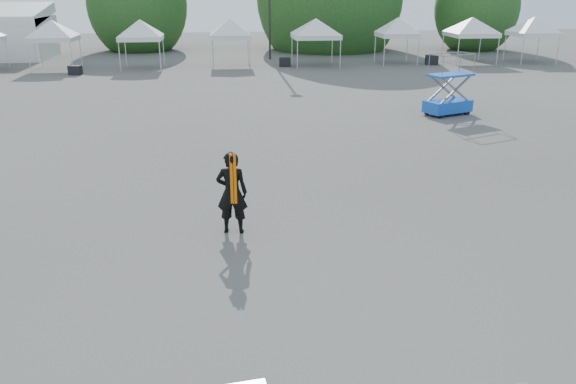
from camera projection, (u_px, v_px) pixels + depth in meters
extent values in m
plane|color=#474442|center=(262.00, 214.00, 14.40)|extent=(120.00, 120.00, 0.00)
cylinder|color=#382314|center=(140.00, 37.00, 50.40)|extent=(0.36, 0.36, 2.27)
ellipsoid|color=#234517|center=(137.00, 4.00, 49.42)|extent=(4.16, 4.16, 4.78)
cylinder|color=#382314|center=(329.00, 33.00, 51.24)|extent=(0.36, 0.36, 2.80)
cylinder|color=#382314|center=(473.00, 38.00, 50.93)|extent=(0.36, 0.36, 2.10)
ellipsoid|color=#234517|center=(477.00, 8.00, 50.03)|extent=(3.84, 3.84, 4.42)
cylinder|color=silver|center=(7.00, 53.00, 39.67)|extent=(0.06, 0.06, 2.00)
cylinder|color=silver|center=(29.00, 57.00, 37.40)|extent=(0.06, 0.06, 2.00)
cylinder|color=silver|center=(72.00, 57.00, 37.70)|extent=(0.06, 0.06, 2.00)
cylinder|color=silver|center=(41.00, 53.00, 39.96)|extent=(0.06, 0.06, 2.00)
cylinder|color=silver|center=(81.00, 52.00, 40.26)|extent=(0.06, 0.06, 2.00)
cube|color=white|center=(54.00, 39.00, 38.45)|extent=(2.95, 2.95, 0.30)
pyramid|color=white|center=(51.00, 20.00, 38.02)|extent=(4.17, 4.17, 1.10)
cylinder|color=silver|center=(120.00, 56.00, 37.95)|extent=(0.06, 0.06, 2.00)
cylinder|color=silver|center=(160.00, 56.00, 38.24)|extent=(0.06, 0.06, 2.00)
cylinder|color=silver|center=(126.00, 52.00, 40.45)|extent=(0.06, 0.06, 2.00)
cylinder|color=silver|center=(164.00, 52.00, 40.75)|extent=(0.06, 0.06, 2.00)
cube|color=white|center=(141.00, 38.00, 38.97)|extent=(2.89, 2.89, 0.30)
pyramid|color=white|center=(139.00, 19.00, 38.54)|extent=(4.09, 4.09, 1.10)
cylinder|color=silver|center=(213.00, 54.00, 39.20)|extent=(0.06, 0.06, 2.00)
cylinder|color=silver|center=(250.00, 54.00, 39.49)|extent=(0.06, 0.06, 2.00)
cylinder|color=silver|center=(213.00, 50.00, 41.64)|extent=(0.06, 0.06, 2.00)
cylinder|color=silver|center=(248.00, 50.00, 41.93)|extent=(0.06, 0.06, 2.00)
cube|color=white|center=(230.00, 36.00, 40.19)|extent=(2.82, 2.82, 0.30)
pyramid|color=white|center=(230.00, 18.00, 39.76)|extent=(3.98, 3.98, 1.10)
cylinder|color=silver|center=(297.00, 54.00, 39.01)|extent=(0.06, 0.06, 2.00)
cylinder|color=silver|center=(340.00, 54.00, 39.35)|extent=(0.06, 0.06, 2.00)
cylinder|color=silver|center=(292.00, 50.00, 41.85)|extent=(0.06, 0.06, 2.00)
cylinder|color=silver|center=(332.00, 49.00, 42.18)|extent=(0.06, 0.06, 2.00)
cube|color=white|center=(316.00, 36.00, 40.22)|extent=(3.24, 3.24, 0.30)
pyramid|color=white|center=(316.00, 18.00, 39.79)|extent=(4.59, 4.59, 1.10)
cylinder|color=silver|center=(384.00, 52.00, 40.46)|extent=(0.06, 0.06, 2.00)
cylinder|color=silver|center=(418.00, 52.00, 40.74)|extent=(0.06, 0.06, 2.00)
cylinder|color=silver|center=(375.00, 48.00, 42.83)|extent=(0.06, 0.06, 2.00)
cylinder|color=silver|center=(407.00, 48.00, 43.11)|extent=(0.06, 0.06, 2.00)
cube|color=white|center=(397.00, 35.00, 41.41)|extent=(2.74, 2.74, 0.30)
pyramid|color=white|center=(398.00, 17.00, 40.98)|extent=(3.88, 3.88, 1.10)
cylinder|color=silver|center=(458.00, 52.00, 40.58)|extent=(0.06, 0.06, 2.00)
cylinder|color=silver|center=(498.00, 51.00, 40.91)|extent=(0.06, 0.06, 2.00)
cylinder|color=silver|center=(442.00, 47.00, 43.40)|extent=(0.06, 0.06, 2.00)
cylinder|color=silver|center=(480.00, 47.00, 43.73)|extent=(0.06, 0.06, 2.00)
cube|color=white|center=(471.00, 34.00, 41.78)|extent=(3.23, 3.23, 0.30)
pyramid|color=white|center=(473.00, 17.00, 41.35)|extent=(4.56, 4.56, 1.10)
cylinder|color=silver|center=(523.00, 51.00, 41.06)|extent=(0.06, 0.06, 2.00)
cylinder|color=silver|center=(558.00, 51.00, 41.37)|extent=(0.06, 0.06, 2.00)
cylinder|color=silver|center=(505.00, 47.00, 43.63)|extent=(0.06, 0.06, 2.00)
cylinder|color=silver|center=(538.00, 47.00, 43.93)|extent=(0.06, 0.06, 2.00)
cube|color=white|center=(533.00, 34.00, 42.12)|extent=(2.96, 2.96, 0.30)
pyramid|color=white|center=(535.00, 17.00, 41.69)|extent=(4.18, 4.18, 1.10)
imported|color=black|center=(232.00, 193.00, 13.05)|extent=(0.79, 0.58, 1.99)
cube|color=#EC6104|center=(232.00, 179.00, 12.72)|extent=(0.16, 0.03, 1.20)
cube|color=#0E34B7|center=(448.00, 106.00, 25.38)|extent=(2.34, 1.74, 0.52)
cube|color=#0E34B7|center=(451.00, 75.00, 24.90)|extent=(2.24, 1.67, 0.09)
cylinder|color=black|center=(441.00, 115.00, 24.76)|extent=(0.34, 0.24, 0.31)
cylinder|color=black|center=(467.00, 111.00, 25.45)|extent=(0.34, 0.24, 0.31)
cylinder|color=black|center=(427.00, 111.00, 25.48)|extent=(0.34, 0.24, 0.31)
cylinder|color=black|center=(453.00, 108.00, 26.18)|extent=(0.34, 0.24, 0.31)
cube|color=black|center=(75.00, 70.00, 36.75)|extent=(0.85, 0.71, 0.60)
cube|color=black|center=(285.00, 62.00, 40.47)|extent=(0.89, 0.74, 0.63)
cube|color=black|center=(432.00, 60.00, 41.41)|extent=(1.02, 0.87, 0.69)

